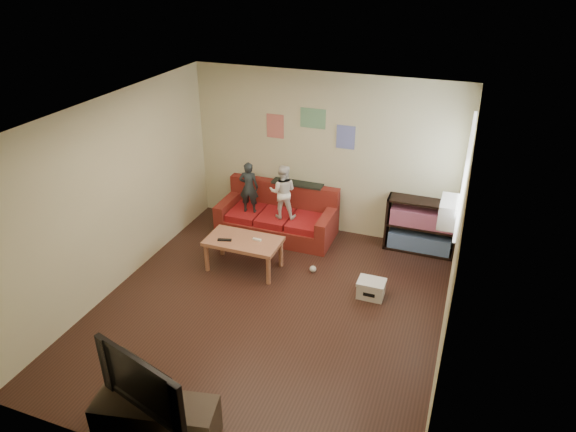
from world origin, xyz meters
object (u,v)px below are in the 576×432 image
(bookshelf, at_px, (421,229))
(television, at_px, (150,378))
(child_b, at_px, (283,192))
(tv_stand, at_px, (157,420))
(child_a, at_px, (249,187))
(file_box, at_px, (371,289))
(sofa, at_px, (278,218))
(coffee_table, at_px, (244,244))

(bookshelf, distance_m, television, 4.96)
(child_b, bearing_deg, tv_stand, 80.14)
(child_a, relative_size, bookshelf, 0.79)
(file_box, distance_m, tv_stand, 3.39)
(sofa, relative_size, tv_stand, 1.61)
(child_b, bearing_deg, television, 80.14)
(coffee_table, distance_m, file_box, 1.99)
(coffee_table, height_order, tv_stand, coffee_table)
(child_b, distance_m, bookshelf, 2.28)
(bookshelf, bearing_deg, television, -113.18)
(television, bearing_deg, child_a, 117.65)
(coffee_table, bearing_deg, file_box, -1.36)
(child_a, relative_size, tv_stand, 0.73)
(file_box, bearing_deg, coffee_table, 178.64)
(tv_stand, bearing_deg, child_a, 89.82)
(sofa, height_order, child_a, child_a)
(child_a, distance_m, bookshelf, 2.86)
(child_a, relative_size, television, 0.78)
(bookshelf, relative_size, file_box, 2.94)
(file_box, bearing_deg, sofa, 146.00)
(child_b, xyz_separation_m, television, (0.25, -4.15, -0.09))
(file_box, bearing_deg, child_a, 154.69)
(sofa, distance_m, file_box, 2.28)
(sofa, xyz_separation_m, coffee_table, (-0.08, -1.23, 0.14))
(bookshelf, xyz_separation_m, tv_stand, (-1.95, -4.55, -0.17))
(sofa, xyz_separation_m, bookshelf, (2.35, 0.23, 0.11))
(sofa, distance_m, coffee_table, 1.24)
(sofa, distance_m, bookshelf, 2.36)
(tv_stand, bearing_deg, file_box, 52.17)
(sofa, height_order, television, television)
(coffee_table, bearing_deg, television, -81.22)
(coffee_table, height_order, television, television)
(child_b, distance_m, television, 4.16)
(sofa, height_order, child_b, child_b)
(child_b, xyz_separation_m, bookshelf, (2.20, 0.40, -0.47))
(child_a, xyz_separation_m, coffee_table, (0.37, -1.06, -0.42))
(file_box, bearing_deg, television, -116.06)
(child_a, distance_m, coffee_table, 1.20)
(child_a, xyz_separation_m, child_b, (0.60, -0.00, 0.02))
(child_b, xyz_separation_m, file_box, (1.74, -1.11, -0.73))
(sofa, bearing_deg, coffee_table, -93.68)
(sofa, distance_m, child_b, 0.62)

